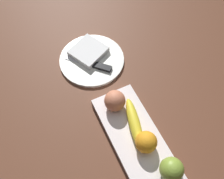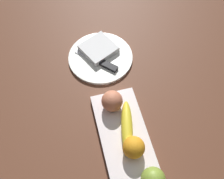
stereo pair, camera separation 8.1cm
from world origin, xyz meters
TOP-DOWN VIEW (x-y plane):
  - ground_plane at (0.00, 0.00)m, footprint 2.40×2.40m
  - fruit_tray at (-0.04, -0.01)m, footprint 0.37×0.15m
  - apple at (-0.17, -0.04)m, footprint 0.07×0.07m
  - banana at (0.00, -0.02)m, footprint 0.18×0.08m
  - orange_near_apple at (-0.07, -0.02)m, footprint 0.07×0.07m
  - peach at (0.09, 0.01)m, footprint 0.07×0.07m
  - dinner_plate at (0.31, -0.01)m, footprint 0.24×0.24m
  - folded_napkin at (0.34, -0.01)m, footprint 0.15×0.15m
  - knife at (0.27, -0.01)m, footprint 0.14×0.14m

SIDE VIEW (x-z plane):
  - ground_plane at x=0.00m, z-range 0.00..0.00m
  - dinner_plate at x=0.31m, z-range 0.00..0.01m
  - fruit_tray at x=-0.04m, z-range 0.00..0.02m
  - knife at x=0.27m, z-range 0.01..0.02m
  - folded_napkin at x=0.34m, z-range 0.01..0.03m
  - banana at x=0.00m, z-range 0.02..0.06m
  - orange_near_apple at x=-0.07m, z-range 0.02..0.09m
  - apple at x=-0.17m, z-range 0.02..0.09m
  - peach at x=0.09m, z-range 0.02..0.09m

